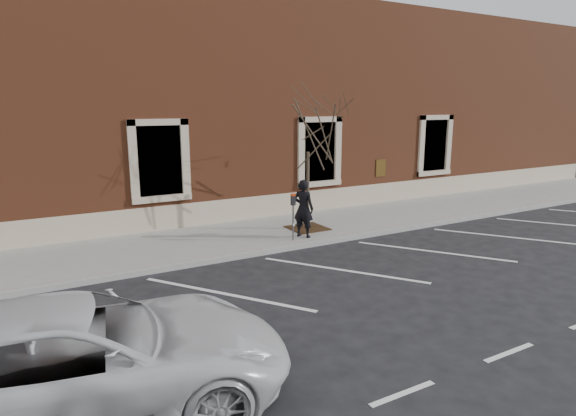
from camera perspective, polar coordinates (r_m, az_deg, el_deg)
ground at (r=14.16m, az=1.20°, el=-4.80°), size 120.00×120.00×0.00m
sidewalk_near at (r=15.61m, az=-2.09°, el=-2.91°), size 40.00×3.50×0.15m
curb_near at (r=14.10m, az=1.31°, el=-4.56°), size 40.00×0.12×0.15m
parking_stripes at (r=12.42m, az=6.45°, el=-7.33°), size 28.00×4.40×0.01m
building_civic at (r=20.58m, az=-10.09°, el=11.59°), size 40.00×8.62×8.00m
man at (r=14.61m, az=1.84°, el=-0.05°), size 0.71×0.78×1.78m
parking_meter at (r=14.21m, az=0.61°, el=-0.01°), size 0.13×0.10×1.42m
tree_grate at (r=15.81m, az=2.32°, el=-2.38°), size 1.17×1.17×0.03m
sapling at (r=15.33m, az=2.42°, el=9.21°), size 2.74×2.74×4.57m
white_truck at (r=7.27m, az=-23.61°, el=-16.17°), size 6.07×3.52×1.59m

